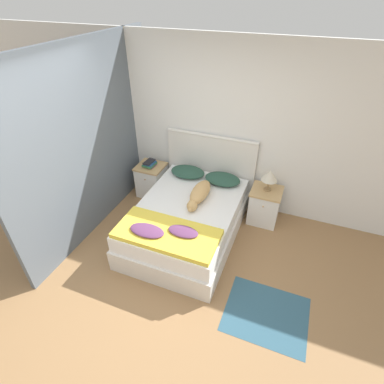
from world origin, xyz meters
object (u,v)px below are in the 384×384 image
(pillow_left, at_px, (188,172))
(table_lamp, at_px, (270,176))
(pillow_right, at_px, (223,179))
(bed, at_px, (187,221))
(book_stack, at_px, (150,164))
(nightstand_left, at_px, (152,180))
(dog, at_px, (200,193))
(nightstand_right, at_px, (264,205))

(pillow_left, relative_size, table_lamp, 1.64)
(pillow_left, xyz_separation_m, table_lamp, (1.25, 0.04, 0.20))
(pillow_left, distance_m, pillow_right, 0.57)
(bed, distance_m, book_stack, 1.26)
(pillow_right, xyz_separation_m, table_lamp, (0.68, 0.04, 0.20))
(nightstand_left, relative_size, pillow_left, 1.03)
(pillow_left, relative_size, pillow_right, 1.00)
(nightstand_left, distance_m, pillow_right, 1.29)
(nightstand_left, distance_m, book_stack, 0.32)
(dog, height_order, book_stack, dog)
(bed, height_order, pillow_left, pillow_left)
(dog, bearing_deg, nightstand_right, 31.91)
(nightstand_left, bearing_deg, pillow_right, -0.73)
(dog, bearing_deg, nightstand_left, 153.42)
(pillow_left, bearing_deg, nightstand_right, 0.73)
(book_stack, height_order, table_lamp, table_lamp)
(nightstand_left, relative_size, table_lamp, 1.69)
(nightstand_right, relative_size, pillow_left, 1.03)
(pillow_right, relative_size, table_lamp, 1.64)
(bed, bearing_deg, dog, 64.11)
(nightstand_left, bearing_deg, pillow_left, -1.34)
(nightstand_right, distance_m, pillow_left, 1.29)
(bed, bearing_deg, pillow_left, 111.23)
(dog, xyz_separation_m, table_lamp, (0.86, 0.55, 0.17))
(bed, relative_size, dog, 2.49)
(dog, xyz_separation_m, book_stack, (-1.07, 0.52, -0.03))
(table_lamp, bearing_deg, nightstand_left, -179.41)
(nightstand_right, xyz_separation_m, dog, (-0.86, -0.53, 0.35))
(nightstand_left, bearing_deg, bed, -37.92)
(nightstand_left, height_order, pillow_left, pillow_left)
(nightstand_right, relative_size, dog, 0.72)
(nightstand_right, relative_size, table_lamp, 1.69)
(bed, xyz_separation_m, book_stack, (-0.96, 0.74, 0.34))
(nightstand_right, bearing_deg, bed, -142.08)
(pillow_left, relative_size, dog, 0.69)
(bed, bearing_deg, nightstand_right, 37.92)
(nightstand_left, bearing_deg, nightstand_right, 0.00)
(nightstand_left, relative_size, book_stack, 2.44)
(bed, height_order, dog, dog)
(table_lamp, bearing_deg, bed, -141.35)
(pillow_left, distance_m, book_stack, 0.68)
(nightstand_left, xyz_separation_m, dog, (1.07, -0.53, 0.35))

